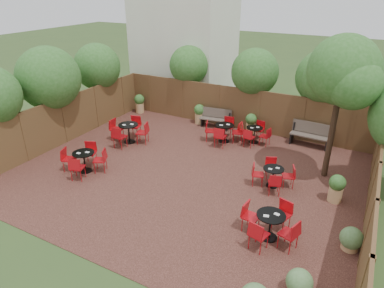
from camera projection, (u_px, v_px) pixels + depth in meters
The scene contains 13 objects.
ground at pixel (186, 174), 12.73m from camera, with size 80.00×80.00×0.00m, color #354F23.
courtyard_paving at pixel (186, 174), 12.73m from camera, with size 12.00×10.00×0.02m, color #321A14.
fence_back at pixel (238, 108), 16.30m from camera, with size 12.00×0.08×2.00m, color #55331F.
fence_left at pixel (64, 121), 14.87m from camera, with size 0.08×10.00×2.00m, color #55331F.
fence_right at pixel (373, 193), 9.75m from camera, with size 0.08×10.00×2.00m, color #55331F.
neighbour_building at pixel (185, 29), 19.35m from camera, with size 5.00×4.00×8.00m, color silver.
overhang_foliage at pixel (179, 81), 14.33m from camera, with size 15.59×10.61×2.62m.
courtyard_tree at pixel (342, 75), 11.06m from camera, with size 2.52×2.42×4.98m.
park_bench_left at pixel (216, 118), 16.62m from camera, with size 1.50×0.65×0.90m.
park_bench_right at pixel (310, 134), 14.72m from camera, with size 1.65×0.61×1.00m.
bistro_tables at pixel (192, 153), 13.26m from camera, with size 8.92×7.35×0.96m.
planters at pixel (215, 124), 15.75m from camera, with size 10.96×4.51×0.99m.
low_shrubs at pixel (299, 275), 7.88m from camera, with size 2.21×3.70×0.73m.
Camera 1 is at (5.40, -9.66, 6.39)m, focal length 32.45 mm.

